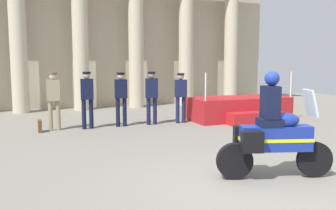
% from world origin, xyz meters
% --- Properties ---
extents(ground_plane, '(28.00, 28.00, 0.00)m').
position_xyz_m(ground_plane, '(0.00, 0.00, 0.00)').
color(ground_plane, gray).
extents(colonnade_backdrop, '(16.31, 1.51, 6.77)m').
position_xyz_m(colonnade_backdrop, '(0.00, 11.44, 3.53)').
color(colonnade_backdrop, '#B6AB91').
rests_on(colonnade_backdrop, ground_plane).
extents(reviewing_stand, '(3.51, 2.00, 1.70)m').
position_xyz_m(reviewing_stand, '(3.58, 6.14, 0.38)').
color(reviewing_stand, '#B21E23').
rests_on(reviewing_stand, ground_plane).
extents(officer_in_row_0, '(0.41, 0.27, 1.73)m').
position_xyz_m(officer_in_row_0, '(-2.66, 6.47, 1.02)').
color(officer_in_row_0, gray).
rests_on(officer_in_row_0, ground_plane).
extents(officer_in_row_1, '(0.41, 0.27, 1.74)m').
position_xyz_m(officer_in_row_1, '(-1.70, 6.37, 1.03)').
color(officer_in_row_1, black).
rests_on(officer_in_row_1, ground_plane).
extents(officer_in_row_2, '(0.41, 0.27, 1.70)m').
position_xyz_m(officer_in_row_2, '(-0.64, 6.40, 1.01)').
color(officer_in_row_2, black).
rests_on(officer_in_row_2, ground_plane).
extents(officer_in_row_3, '(0.41, 0.27, 1.72)m').
position_xyz_m(officer_in_row_3, '(0.37, 6.37, 1.01)').
color(officer_in_row_3, '#141938').
rests_on(officer_in_row_3, ground_plane).
extents(officer_in_row_4, '(0.41, 0.27, 1.66)m').
position_xyz_m(officer_in_row_4, '(1.38, 6.34, 0.98)').
color(officer_in_row_4, '#191E42').
rests_on(officer_in_row_4, ground_plane).
extents(motorcycle_with_rider, '(2.03, 0.93, 1.90)m').
position_xyz_m(motorcycle_with_rider, '(0.54, 0.35, 0.79)').
color(motorcycle_with_rider, black).
rests_on(motorcycle_with_rider, ground_plane).
extents(briefcase_on_ground, '(0.10, 0.32, 0.36)m').
position_xyz_m(briefcase_on_ground, '(-3.09, 6.33, 0.18)').
color(briefcase_on_ground, brown).
rests_on(briefcase_on_ground, ground_plane).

